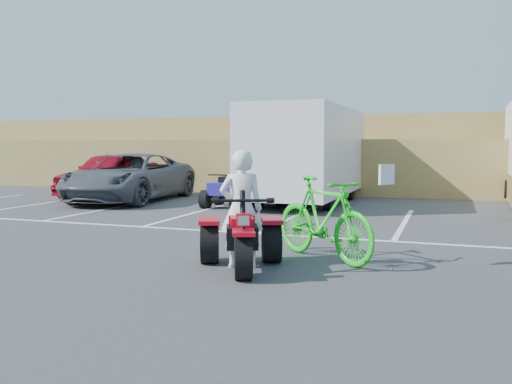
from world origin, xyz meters
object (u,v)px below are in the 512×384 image
(green_dirt_bike, at_px, (323,218))
(cargo_trailer, at_px, (307,152))
(rider, at_px, (241,209))
(red_trike_atv, at_px, (242,270))
(quad_atv_green, at_px, (281,202))
(grey_pickup, at_px, (131,177))
(quad_atv_blue, at_px, (227,207))
(red_car, at_px, (111,174))

(green_dirt_bike, bearing_deg, cargo_trailer, 52.44)
(rider, xyz_separation_m, green_dirt_bike, (1.02, 0.92, -0.21))
(red_trike_atv, xyz_separation_m, quad_atv_green, (-2.14, 8.97, 0.00))
(green_dirt_bike, relative_size, grey_pickup, 0.40)
(grey_pickup, relative_size, cargo_trailer, 0.87)
(quad_atv_blue, bearing_deg, cargo_trailer, 42.12)
(red_trike_atv, xyz_separation_m, red_car, (-8.40, 8.98, 0.79))
(red_car, bearing_deg, grey_pickup, -36.92)
(rider, height_order, quad_atv_green, rider)
(red_car, bearing_deg, quad_atv_blue, -19.23)
(red_trike_atv, height_order, rider, rider)
(rider, bearing_deg, red_trike_atv, 90.00)
(grey_pickup, bearing_deg, quad_atv_green, 9.29)
(grey_pickup, xyz_separation_m, cargo_trailer, (5.53, 1.20, 0.82))
(red_car, distance_m, quad_atv_blue, 5.49)
(red_trike_atv, bearing_deg, green_dirt_bike, 24.78)
(red_car, relative_size, quad_atv_green, 2.80)
(rider, distance_m, green_dirt_bike, 1.39)
(grey_pickup, bearing_deg, red_car, 139.78)
(rider, xyz_separation_m, red_car, (-8.34, 8.84, -0.08))
(green_dirt_bike, relative_size, red_car, 0.47)
(red_car, distance_m, cargo_trailer, 7.10)
(cargo_trailer, height_order, quad_atv_blue, cargo_trailer)
(red_trike_atv, distance_m, quad_atv_blue, 7.95)
(grey_pickup, xyz_separation_m, quad_atv_green, (4.73, 1.11, -0.76))
(quad_atv_green, bearing_deg, red_trike_atv, -53.86)
(red_trike_atv, xyz_separation_m, green_dirt_bike, (0.96, 1.06, 0.66))
(grey_pickup, xyz_separation_m, quad_atv_blue, (3.62, -0.61, -0.76))
(grey_pickup, bearing_deg, green_dirt_bike, -44.92)
(green_dirt_bike, distance_m, grey_pickup, 10.37)
(rider, relative_size, grey_pickup, 0.32)
(rider, height_order, cargo_trailer, cargo_trailer)
(red_trike_atv, height_order, cargo_trailer, cargo_trailer)
(green_dirt_bike, bearing_deg, rider, 168.55)
(quad_atv_green, bearing_deg, cargo_trailer, 28.88)
(red_trike_atv, bearing_deg, cargo_trailer, 75.35)
(red_trike_atv, xyz_separation_m, cargo_trailer, (-1.34, 9.06, 1.58))
(cargo_trailer, bearing_deg, red_trike_atv, -81.14)
(quad_atv_green, bearing_deg, green_dirt_bike, -45.87)
(green_dirt_bike, bearing_deg, red_trike_atv, 174.23)
(cargo_trailer, distance_m, quad_atv_green, 1.78)
(red_trike_atv, height_order, quad_atv_blue, red_trike_atv)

